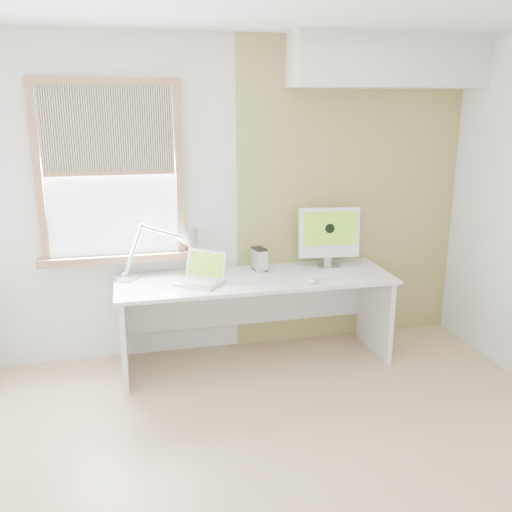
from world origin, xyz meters
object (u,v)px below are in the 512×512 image
object	(u,v)px
laptop	(202,275)
imac	(329,234)
desk	(254,298)
desk_lamp	(179,247)
external_drive	(259,259)

from	to	relation	value
laptop	imac	distance (m)	1.15
desk	imac	world-z (taller)	imac
desk_lamp	external_drive	size ratio (longest dim) A/B	4.18
desk_lamp	laptop	distance (m)	0.34
external_drive	imac	world-z (taller)	imac
desk	desk_lamp	distance (m)	0.74
laptop	external_drive	size ratio (longest dim) A/B	2.29
imac	desk	bearing A→B (deg)	-170.80
desk	external_drive	size ratio (longest dim) A/B	11.62
desk	external_drive	world-z (taller)	external_drive
laptop	external_drive	world-z (taller)	laptop
desk	external_drive	bearing A→B (deg)	58.79
desk	laptop	xyz separation A→B (m)	(-0.44, -0.09, 0.25)
desk	desk_lamp	xyz separation A→B (m)	(-0.58, 0.17, 0.42)
desk_lamp	external_drive	xyz separation A→B (m)	(0.66, -0.04, -0.14)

